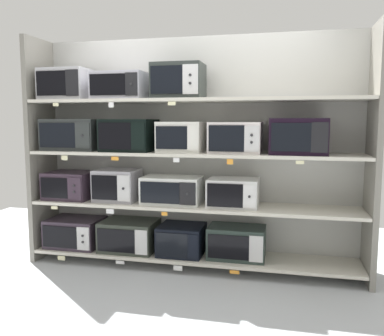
{
  "coord_description": "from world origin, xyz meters",
  "views": [
    {
      "loc": [
        0.89,
        -3.8,
        1.45
      ],
      "look_at": [
        0.0,
        0.0,
        0.99
      ],
      "focal_mm": 38.04,
      "sensor_mm": 36.0,
      "label": 1
    }
  ],
  "objects_px": {
    "microwave_13": "(67,85)",
    "microwave_3": "(237,242)",
    "microwave_7": "(233,192)",
    "microwave_4": "(71,185)",
    "microwave_9": "(129,135)",
    "microwave_15": "(178,81)",
    "microwave_0": "(76,232)",
    "microwave_14": "(121,86)",
    "microwave_6": "(172,190)",
    "microwave_10": "(181,137)",
    "microwave_2": "(182,239)",
    "microwave_12": "(298,136)",
    "microwave_8": "(73,135)",
    "microwave_11": "(236,138)",
    "microwave_1": "(129,235)",
    "microwave_5": "(118,185)"
  },
  "relations": [
    {
      "from": "microwave_7",
      "to": "microwave_8",
      "type": "distance_m",
      "value": 1.74
    },
    {
      "from": "microwave_8",
      "to": "microwave_10",
      "type": "xyz_separation_m",
      "value": [
        1.14,
        0.0,
        -0.01
      ]
    },
    {
      "from": "microwave_10",
      "to": "microwave_14",
      "type": "distance_m",
      "value": 0.79
    },
    {
      "from": "microwave_9",
      "to": "microwave_15",
      "type": "distance_m",
      "value": 0.72
    },
    {
      "from": "microwave_13",
      "to": "microwave_14",
      "type": "xyz_separation_m",
      "value": [
        0.58,
        -0.0,
        -0.02
      ]
    },
    {
      "from": "microwave_0",
      "to": "microwave_6",
      "type": "height_order",
      "value": "microwave_6"
    },
    {
      "from": "microwave_1",
      "to": "microwave_14",
      "type": "xyz_separation_m",
      "value": [
        -0.06,
        -0.0,
        1.5
      ]
    },
    {
      "from": "microwave_10",
      "to": "microwave_9",
      "type": "bearing_deg",
      "value": -179.97
    },
    {
      "from": "microwave_0",
      "to": "microwave_12",
      "type": "relative_size",
      "value": 1.09
    },
    {
      "from": "microwave_6",
      "to": "microwave_9",
      "type": "height_order",
      "value": "microwave_9"
    },
    {
      "from": "microwave_0",
      "to": "microwave_7",
      "type": "distance_m",
      "value": 1.74
    },
    {
      "from": "microwave_0",
      "to": "microwave_15",
      "type": "height_order",
      "value": "microwave_15"
    },
    {
      "from": "microwave_12",
      "to": "microwave_14",
      "type": "bearing_deg",
      "value": -180.0
    },
    {
      "from": "microwave_7",
      "to": "microwave_13",
      "type": "distance_m",
      "value": 2.0
    },
    {
      "from": "microwave_0",
      "to": "microwave_4",
      "type": "distance_m",
      "value": 0.5
    },
    {
      "from": "microwave_1",
      "to": "microwave_11",
      "type": "bearing_deg",
      "value": -0.02
    },
    {
      "from": "microwave_11",
      "to": "microwave_12",
      "type": "bearing_deg",
      "value": 0.03
    },
    {
      "from": "microwave_1",
      "to": "microwave_6",
      "type": "bearing_deg",
      "value": -0.01
    },
    {
      "from": "microwave_5",
      "to": "microwave_15",
      "type": "relative_size",
      "value": 0.89
    },
    {
      "from": "microwave_0",
      "to": "microwave_5",
      "type": "xyz_separation_m",
      "value": [
        0.49,
        0.0,
        0.52
      ]
    },
    {
      "from": "microwave_2",
      "to": "microwave_6",
      "type": "xyz_separation_m",
      "value": [
        -0.09,
        0.0,
        0.5
      ]
    },
    {
      "from": "microwave_5",
      "to": "microwave_12",
      "type": "distance_m",
      "value": 1.84
    },
    {
      "from": "microwave_8",
      "to": "microwave_14",
      "type": "distance_m",
      "value": 0.72
    },
    {
      "from": "microwave_12",
      "to": "microwave_10",
      "type": "bearing_deg",
      "value": 179.99
    },
    {
      "from": "microwave_15",
      "to": "microwave_8",
      "type": "bearing_deg",
      "value": 180.0
    },
    {
      "from": "microwave_3",
      "to": "microwave_15",
      "type": "height_order",
      "value": "microwave_15"
    },
    {
      "from": "microwave_9",
      "to": "microwave_13",
      "type": "xyz_separation_m",
      "value": [
        -0.66,
        0.0,
        0.51
      ]
    },
    {
      "from": "microwave_8",
      "to": "microwave_12",
      "type": "relative_size",
      "value": 1.14
    },
    {
      "from": "microwave_0",
      "to": "microwave_12",
      "type": "bearing_deg",
      "value": 0.0
    },
    {
      "from": "microwave_13",
      "to": "microwave_3",
      "type": "bearing_deg",
      "value": 0.0
    },
    {
      "from": "microwave_2",
      "to": "microwave_7",
      "type": "xyz_separation_m",
      "value": [
        0.51,
        -0.0,
        0.5
      ]
    },
    {
      "from": "microwave_14",
      "to": "microwave_15",
      "type": "distance_m",
      "value": 0.59
    },
    {
      "from": "microwave_11",
      "to": "microwave_15",
      "type": "relative_size",
      "value": 1.01
    },
    {
      "from": "microwave_10",
      "to": "microwave_12",
      "type": "relative_size",
      "value": 0.84
    },
    {
      "from": "microwave_3",
      "to": "microwave_15",
      "type": "distance_m",
      "value": 1.64
    },
    {
      "from": "microwave_6",
      "to": "microwave_10",
      "type": "bearing_deg",
      "value": 0.11
    },
    {
      "from": "microwave_10",
      "to": "microwave_11",
      "type": "height_order",
      "value": "microwave_10"
    },
    {
      "from": "microwave_7",
      "to": "microwave_11",
      "type": "height_order",
      "value": "microwave_11"
    },
    {
      "from": "microwave_1",
      "to": "microwave_15",
      "type": "height_order",
      "value": "microwave_15"
    },
    {
      "from": "microwave_12",
      "to": "microwave_14",
      "type": "relative_size",
      "value": 0.99
    },
    {
      "from": "microwave_13",
      "to": "microwave_14",
      "type": "relative_size",
      "value": 0.93
    },
    {
      "from": "microwave_2",
      "to": "microwave_3",
      "type": "height_order",
      "value": "microwave_3"
    },
    {
      "from": "microwave_5",
      "to": "microwave_1",
      "type": "bearing_deg",
      "value": 0.0
    },
    {
      "from": "microwave_2",
      "to": "microwave_7",
      "type": "relative_size",
      "value": 0.92
    },
    {
      "from": "microwave_7",
      "to": "microwave_4",
      "type": "bearing_deg",
      "value": 179.99
    },
    {
      "from": "microwave_2",
      "to": "microwave_6",
      "type": "relative_size",
      "value": 0.76
    },
    {
      "from": "microwave_7",
      "to": "microwave_14",
      "type": "distance_m",
      "value": 1.51
    },
    {
      "from": "microwave_6",
      "to": "microwave_10",
      "type": "height_order",
      "value": "microwave_10"
    },
    {
      "from": "microwave_7",
      "to": "microwave_15",
      "type": "height_order",
      "value": "microwave_15"
    },
    {
      "from": "microwave_3",
      "to": "microwave_12",
      "type": "bearing_deg",
      "value": -0.01
    }
  ]
}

